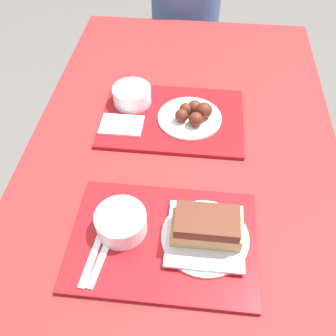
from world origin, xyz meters
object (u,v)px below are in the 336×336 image
(bowl_coleslaw_near, at_px, (121,222))
(bowl_coleslaw_far, at_px, (132,94))
(tray_far, at_px, (173,118))
(tray_near, at_px, (164,240))
(brisket_sandwich_plate, at_px, (206,230))
(wings_plate_far, at_px, (192,115))

(bowl_coleslaw_near, bearing_deg, bowl_coleslaw_far, 96.47)
(tray_far, bearing_deg, tray_near, -87.32)
(brisket_sandwich_plate, height_order, wings_plate_far, brisket_sandwich_plate)
(tray_near, height_order, wings_plate_far, wings_plate_far)
(bowl_coleslaw_near, xyz_separation_m, brisket_sandwich_plate, (0.21, -0.00, 0.00))
(bowl_coleslaw_near, height_order, wings_plate_far, wings_plate_far)
(tray_far, xyz_separation_m, brisket_sandwich_plate, (0.12, -0.44, 0.04))
(tray_far, xyz_separation_m, wings_plate_far, (0.06, -0.01, 0.03))
(tray_far, xyz_separation_m, bowl_coleslaw_near, (-0.08, -0.43, 0.04))
(tray_near, xyz_separation_m, tray_far, (-0.02, 0.45, 0.00))
(bowl_coleslaw_near, bearing_deg, wings_plate_far, 70.81)
(tray_near, distance_m, brisket_sandwich_plate, 0.11)
(wings_plate_far, bearing_deg, tray_far, 174.01)
(tray_near, relative_size, bowl_coleslaw_near, 3.61)
(wings_plate_far, bearing_deg, bowl_coleslaw_near, -109.19)
(tray_far, height_order, wings_plate_far, wings_plate_far)
(brisket_sandwich_plate, relative_size, wings_plate_far, 1.05)
(tray_near, distance_m, bowl_coleslaw_near, 0.11)
(tray_far, xyz_separation_m, bowl_coleslaw_far, (-0.14, 0.06, 0.04))
(tray_near, relative_size, tray_far, 1.00)
(bowl_coleslaw_far, bearing_deg, tray_near, -72.41)
(bowl_coleslaw_near, height_order, bowl_coleslaw_far, same)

